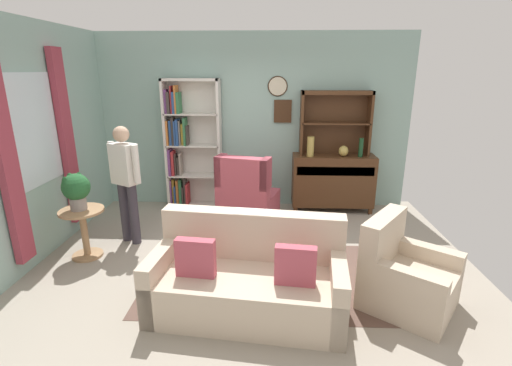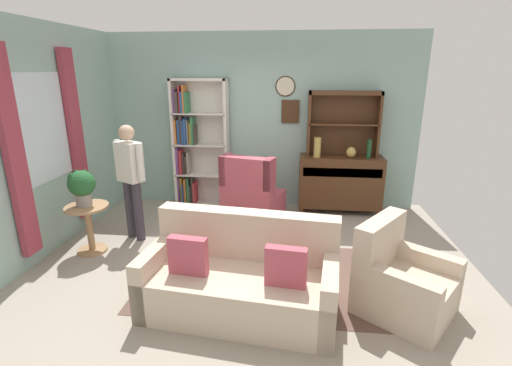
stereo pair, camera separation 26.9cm
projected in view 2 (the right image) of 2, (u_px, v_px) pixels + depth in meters
ground_plane at (246, 264)px, 4.46m from camera, size 5.40×4.60×0.02m
wall_back at (263, 122)px, 6.07m from camera, size 5.00×0.09×2.80m
wall_left at (32, 144)px, 4.33m from camera, size 0.16×4.20×2.80m
area_rug at (260, 277)px, 4.15m from camera, size 2.57×1.62×0.01m
bookshelf at (196, 144)px, 6.11m from camera, size 0.90×0.30×2.10m
sideboard at (340, 181)px, 5.95m from camera, size 1.30×0.45×0.92m
sideboard_hutch at (344, 115)px, 5.75m from camera, size 1.10×0.26×1.00m
vase_tall at (317, 147)px, 5.75m from camera, size 0.11×0.11×0.31m
vase_round at (351, 152)px, 5.73m from camera, size 0.15×0.15×0.17m
bottle_wine at (369, 149)px, 5.66m from camera, size 0.07×0.07×0.30m
couch_floral at (241, 279)px, 3.54m from camera, size 1.89×1.05×0.90m
armchair_floral at (402, 283)px, 3.51m from camera, size 1.07×1.07×0.88m
wingback_chair at (252, 198)px, 5.58m from camera, size 0.96×0.98×1.05m
plant_stand at (89, 223)px, 4.65m from camera, size 0.52×0.52×0.62m
potted_plant_large at (81, 185)px, 4.52m from camera, size 0.32×0.32×0.44m
person_reading at (131, 175)px, 4.87m from camera, size 0.49×0.34×1.56m
coffee_table at (271, 238)px, 4.32m from camera, size 0.80×0.50×0.42m
book_stack at (283, 231)px, 4.22m from camera, size 0.21×0.16×0.10m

